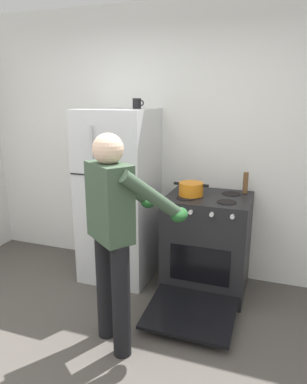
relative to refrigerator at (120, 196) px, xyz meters
The scene contains 7 objects.
kitchen_wall_back 0.75m from the refrigerator, 42.51° to the left, with size 6.00×0.10×2.70m, color white.
refrigerator is the anchor object (origin of this frame).
stove_range 0.99m from the refrigerator, ahead, with size 0.76×1.24×0.94m.
person_cook 1.11m from the refrigerator, 66.18° to the right, with size 0.70×0.76×1.60m.
red_pot 0.76m from the refrigerator, ahead, with size 0.32×0.22×0.12m.
coffee_mug 0.92m from the refrigerator, 15.40° to the left, with size 0.11×0.08×0.10m.
pepper_mill 1.24m from the refrigerator, ahead, with size 0.05×0.05×0.20m, color brown.
Camera 1 is at (1.07, -1.57, 1.83)m, focal length 33.33 mm.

